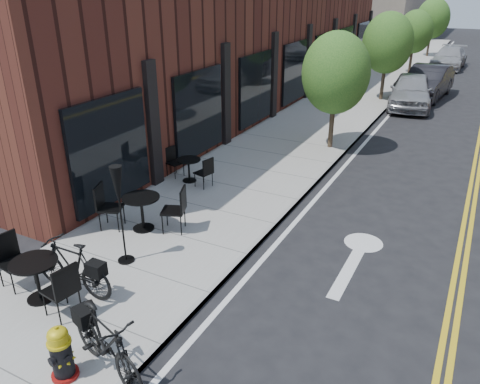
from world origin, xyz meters
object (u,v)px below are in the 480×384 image
Objects in this scene: fire_hydrant at (61,353)px; bicycle_left at (72,267)px; patio_umbrella at (119,195)px; bistro_set_c at (189,167)px; parked_car_b at (427,82)px; parked_car_c at (449,58)px; bicycle_right at (106,344)px; parked_car_a at (411,91)px; bistro_set_b at (142,208)px; bistro_set_a at (36,275)px.

fire_hydrant is 2.07m from bicycle_left.
patio_umbrella is at bearing 123.85° from fire_hydrant.
parked_car_b reaches higher than bistro_set_c.
fire_hydrant is at bearing -91.84° from parked_car_c.
parked_car_a is (1.10, 18.78, 0.09)m from bicycle_right.
bistro_set_b reaches higher than fire_hydrant.
bistro_set_a is at bearing -94.85° from parked_car_b.
bistro_set_b is (-0.39, 2.48, -0.01)m from bicycle_left.
parked_car_b reaches higher than fire_hydrant.
bicycle_left is 29.87m from parked_car_c.
parked_car_c reaches higher than bistro_set_a.
parked_car_a reaches higher than bistro_set_c.
parked_car_a is at bearing 80.04° from patio_umbrella.
parked_car_b is at bearing 55.65° from bistro_set_b.
bistro_set_c is at bearing 41.71° from bicycle_right.
bicycle_left is 0.86× the size of patio_umbrella.
parked_car_b reaches higher than bicycle_left.
bicycle_left is 0.90× the size of bistro_set_b.
bicycle_right reaches higher than bistro_set_b.
parked_car_b is (3.27, 18.69, -0.82)m from patio_umbrella.
parked_car_b is at bearing 94.69° from fire_hydrant.
patio_umbrella reaches higher than parked_car_a.
fire_hydrant is at bearing -23.27° from bistro_set_a.
bicycle_right is at bearing -9.60° from bistro_set_a.
bistro_set_b is (-0.00, 2.93, 0.01)m from bistro_set_a.
fire_hydrant is 0.55× the size of bistro_set_c.
bicycle_left is at bearing -106.87° from parked_car_a.
parked_car_a is (3.40, 15.09, 0.11)m from bistro_set_b.
bistro_set_a is 2.01m from patio_umbrella.
parked_car_b is at bearing 88.25° from bistro_set_a.
patio_umbrella is 0.46× the size of parked_car_a.
patio_umbrella is at bearing -60.63° from bistro_set_c.
bistro_set_c is at bearing -169.91° from bicycle_left.
bistro_set_b is 17.86m from parked_car_b.
bicycle_left is at bearing -93.98° from parked_car_b.
parked_car_c is at bearing 80.51° from parked_car_a.
bistro_set_b is 27.47m from parked_car_c.
bistro_set_b is 0.44× the size of parked_car_a.
bicycle_left is 0.92× the size of bistro_set_a.
parked_car_c is (3.89, 30.12, 0.04)m from bistro_set_a.
parked_car_b is at bearing 86.87° from bistro_set_c.
patio_umbrella is at bearing -107.12° from parked_car_a.
parked_car_c is at bearing 91.44° from bistro_set_a.
parked_car_c is at bearing 172.63° from bicycle_left.
patio_umbrella is (1.15, -4.10, 1.05)m from bistro_set_c.
patio_umbrella is (0.53, -1.24, 0.95)m from bistro_set_b.
bicycle_right is 30.92m from parked_car_c.
parked_car_c is at bearing 95.14° from parked_car_b.
parked_car_b is at bearing -88.49° from parked_car_c.
bicycle_left is 1.10× the size of bistro_set_c.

